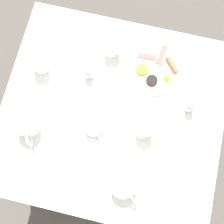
{
  "coord_description": "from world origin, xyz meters",
  "views": [
    {
      "loc": [
        -0.06,
        0.26,
        1.95
      ],
      "look_at": [
        0.0,
        0.0,
        0.74
      ],
      "focal_mm": 42.0,
      "sensor_mm": 36.0,
      "label": 1
    }
  ],
  "objects_px": {
    "napkin_folded": "(66,171)",
    "fork_by_plate": "(77,35)",
    "teacup_with_saucer_left": "(179,219)",
    "teacup_with_saucer_right": "(94,128)",
    "breakfast_plate": "(157,69)",
    "teapot_far": "(123,185)",
    "knife_by_plate": "(191,145)",
    "water_glass_tall": "(144,130)",
    "water_glass_short": "(111,46)",
    "pepper_grinder": "(88,72)",
    "salt_grinder": "(191,106)",
    "wine_glass_spare": "(39,63)",
    "teapot_near": "(26,125)"
  },
  "relations": [
    {
      "from": "breakfast_plate",
      "to": "fork_by_plate",
      "type": "relative_size",
      "value": 1.64
    },
    {
      "from": "teapot_near",
      "to": "salt_grinder",
      "type": "xyz_separation_m",
      "value": [
        -0.71,
        -0.26,
        -0.0
      ]
    },
    {
      "from": "breakfast_plate",
      "to": "water_glass_short",
      "type": "xyz_separation_m",
      "value": [
        0.24,
        -0.04,
        0.05
      ]
    },
    {
      "from": "water_glass_tall",
      "to": "knife_by_plate",
      "type": "bearing_deg",
      "value": 177.68
    },
    {
      "from": "teacup_with_saucer_right",
      "to": "water_glass_tall",
      "type": "bearing_deg",
      "value": -169.33
    },
    {
      "from": "pepper_grinder",
      "to": "salt_grinder",
      "type": "distance_m",
      "value": 0.51
    },
    {
      "from": "breakfast_plate",
      "to": "salt_grinder",
      "type": "height_order",
      "value": "salt_grinder"
    },
    {
      "from": "teapot_far",
      "to": "fork_by_plate",
      "type": "relative_size",
      "value": 0.9
    },
    {
      "from": "breakfast_plate",
      "to": "teacup_with_saucer_left",
      "type": "bearing_deg",
      "value": 108.8
    },
    {
      "from": "water_glass_short",
      "to": "napkin_folded",
      "type": "xyz_separation_m",
      "value": [
        0.07,
        0.62,
        -0.06
      ]
    },
    {
      "from": "pepper_grinder",
      "to": "napkin_folded",
      "type": "distance_m",
      "value": 0.47
    },
    {
      "from": "breakfast_plate",
      "to": "teapot_far",
      "type": "relative_size",
      "value": 1.82
    },
    {
      "from": "teapot_far",
      "to": "salt_grinder",
      "type": "height_order",
      "value": "teapot_far"
    },
    {
      "from": "napkin_folded",
      "to": "knife_by_plate",
      "type": "distance_m",
      "value": 0.59
    },
    {
      "from": "water_glass_tall",
      "to": "napkin_folded",
      "type": "height_order",
      "value": "water_glass_tall"
    },
    {
      "from": "breakfast_plate",
      "to": "pepper_grinder",
      "type": "height_order",
      "value": "pepper_grinder"
    },
    {
      "from": "breakfast_plate",
      "to": "water_glass_short",
      "type": "bearing_deg",
      "value": -9.87
    },
    {
      "from": "wine_glass_spare",
      "to": "knife_by_plate",
      "type": "xyz_separation_m",
      "value": [
        -0.79,
        0.21,
        -0.06
      ]
    },
    {
      "from": "wine_glass_spare",
      "to": "teacup_with_saucer_right",
      "type": "bearing_deg",
      "value": 143.58
    },
    {
      "from": "knife_by_plate",
      "to": "teacup_with_saucer_right",
      "type": "bearing_deg",
      "value": 4.09
    },
    {
      "from": "teacup_with_saucer_right",
      "to": "pepper_grinder",
      "type": "xyz_separation_m",
      "value": [
        0.09,
        -0.25,
        0.03
      ]
    },
    {
      "from": "fork_by_plate",
      "to": "knife_by_plate",
      "type": "height_order",
      "value": "same"
    },
    {
      "from": "teacup_with_saucer_left",
      "to": "breakfast_plate",
      "type": "bearing_deg",
      "value": -71.2
    },
    {
      "from": "breakfast_plate",
      "to": "knife_by_plate",
      "type": "bearing_deg",
      "value": 124.9
    },
    {
      "from": "pepper_grinder",
      "to": "fork_by_plate",
      "type": "distance_m",
      "value": 0.23
    },
    {
      "from": "water_glass_tall",
      "to": "pepper_grinder",
      "type": "bearing_deg",
      "value": -33.91
    },
    {
      "from": "wine_glass_spare",
      "to": "knife_by_plate",
      "type": "height_order",
      "value": "wine_glass_spare"
    },
    {
      "from": "fork_by_plate",
      "to": "teapot_near",
      "type": "bearing_deg",
      "value": 79.61
    },
    {
      "from": "fork_by_plate",
      "to": "knife_by_plate",
      "type": "distance_m",
      "value": 0.79
    },
    {
      "from": "napkin_folded",
      "to": "fork_by_plate",
      "type": "bearing_deg",
      "value": -79.07
    },
    {
      "from": "teapot_far",
      "to": "water_glass_short",
      "type": "height_order",
      "value": "teapot_far"
    },
    {
      "from": "water_glass_short",
      "to": "napkin_folded",
      "type": "relative_size",
      "value": 0.62
    },
    {
      "from": "water_glass_tall",
      "to": "water_glass_short",
      "type": "relative_size",
      "value": 0.9
    },
    {
      "from": "napkin_folded",
      "to": "knife_by_plate",
      "type": "height_order",
      "value": "napkin_folded"
    },
    {
      "from": "wine_glass_spare",
      "to": "napkin_folded",
      "type": "height_order",
      "value": "wine_glass_spare"
    },
    {
      "from": "teapot_near",
      "to": "knife_by_plate",
      "type": "bearing_deg",
      "value": -110.93
    },
    {
      "from": "water_glass_tall",
      "to": "wine_glass_spare",
      "type": "bearing_deg",
      "value": -19.73
    },
    {
      "from": "salt_grinder",
      "to": "fork_by_plate",
      "type": "distance_m",
      "value": 0.67
    },
    {
      "from": "water_glass_tall",
      "to": "wine_glass_spare",
      "type": "relative_size",
      "value": 0.94
    },
    {
      "from": "wine_glass_spare",
      "to": "salt_grinder",
      "type": "bearing_deg",
      "value": 176.75
    },
    {
      "from": "water_glass_tall",
      "to": "water_glass_short",
      "type": "bearing_deg",
      "value": -56.99
    },
    {
      "from": "teapot_near",
      "to": "wine_glass_spare",
      "type": "height_order",
      "value": "teapot_near"
    },
    {
      "from": "teacup_with_saucer_left",
      "to": "teacup_with_saucer_right",
      "type": "relative_size",
      "value": 1.0
    },
    {
      "from": "teapot_near",
      "to": "salt_grinder",
      "type": "distance_m",
      "value": 0.76
    },
    {
      "from": "napkin_folded",
      "to": "fork_by_plate",
      "type": "distance_m",
      "value": 0.68
    },
    {
      "from": "teacup_with_saucer_left",
      "to": "wine_glass_spare",
      "type": "height_order",
      "value": "wine_glass_spare"
    },
    {
      "from": "teacup_with_saucer_right",
      "to": "water_glass_short",
      "type": "xyz_separation_m",
      "value": [
        0.01,
        -0.41,
        0.03
      ]
    },
    {
      "from": "teapot_near",
      "to": "water_glass_tall",
      "type": "bearing_deg",
      "value": -106.86
    },
    {
      "from": "teacup_with_saucer_right",
      "to": "pepper_grinder",
      "type": "distance_m",
      "value": 0.27
    },
    {
      "from": "water_glass_short",
      "to": "salt_grinder",
      "type": "height_order",
      "value": "water_glass_short"
    }
  ]
}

